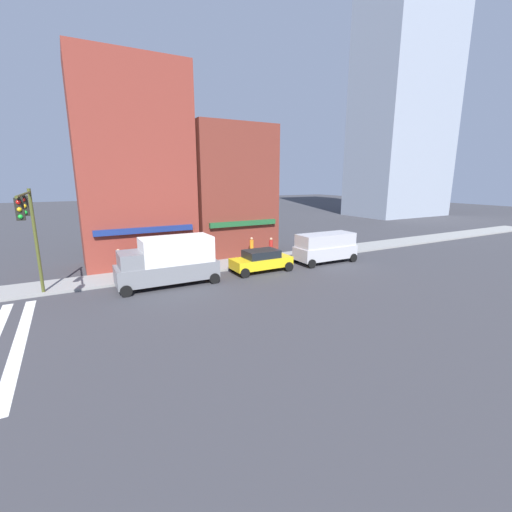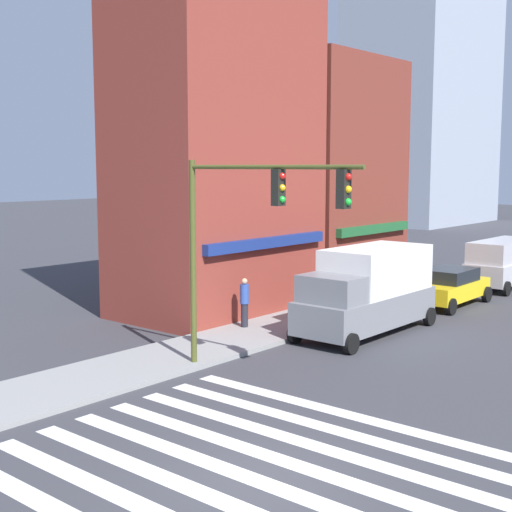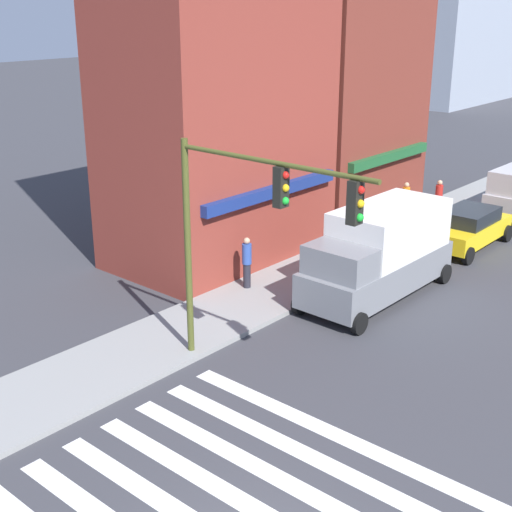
% 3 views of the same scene
% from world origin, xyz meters
% --- Properties ---
extents(storefront_row, '(15.39, 5.30, 14.81)m').
position_xyz_m(storefront_row, '(14.25, 11.50, 6.65)').
color(storefront_row, maroon).
rests_on(storefront_row, ground_plane).
extents(tower_distant, '(16.47, 10.46, 56.01)m').
position_xyz_m(tower_distant, '(59.27, 27.23, 28.00)').
color(tower_distant, '#939EAD').
rests_on(tower_distant, ground_plane).
extents(traffic_signal, '(0.32, 5.82, 6.08)m').
position_xyz_m(traffic_signal, '(4.72, 4.24, 4.46)').
color(traffic_signal, '#474C1E').
rests_on(traffic_signal, ground_plane).
extents(box_truck_grey, '(6.21, 2.42, 3.04)m').
position_xyz_m(box_truck_grey, '(11.68, 4.70, 1.59)').
color(box_truck_grey, slate).
rests_on(box_truck_grey, ground_plane).
extents(sedan_yellow, '(4.42, 2.02, 1.59)m').
position_xyz_m(sedan_yellow, '(18.35, 4.70, 0.84)').
color(sedan_yellow, yellow).
rests_on(sedan_yellow, ground_plane).
extents(van_silver, '(5.01, 2.22, 2.34)m').
position_xyz_m(van_silver, '(24.24, 4.70, 1.29)').
color(van_silver, '#B7B7BC').
rests_on(van_silver, ground_plane).
extents(pedestrian_blue_shirt, '(0.32, 0.32, 1.77)m').
position_xyz_m(pedestrian_blue_shirt, '(9.16, 8.29, 1.07)').
color(pedestrian_blue_shirt, '#23232D').
rests_on(pedestrian_blue_shirt, sidewalk_left).
extents(pedestrian_red_jacket, '(0.32, 0.32, 1.77)m').
position_xyz_m(pedestrian_red_jacket, '(20.69, 7.24, 1.07)').
color(pedestrian_red_jacket, '#23232D').
rests_on(pedestrian_red_jacket, sidewalk_left).
extents(pedestrian_orange_vest, '(0.32, 0.32, 1.77)m').
position_xyz_m(pedestrian_orange_vest, '(19.38, 8.13, 1.07)').
color(pedestrian_orange_vest, '#23232D').
rests_on(pedestrian_orange_vest, sidewalk_left).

